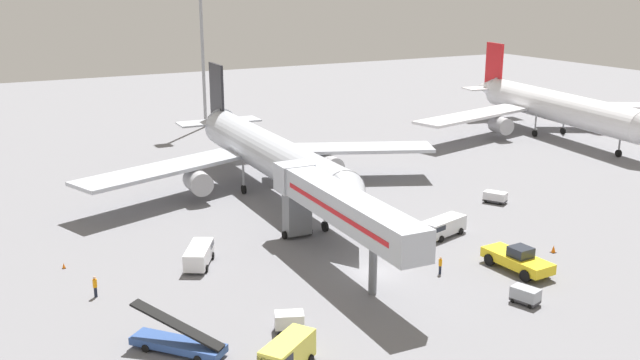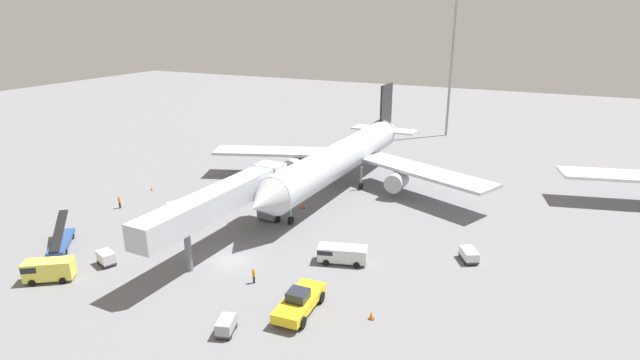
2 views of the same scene
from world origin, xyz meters
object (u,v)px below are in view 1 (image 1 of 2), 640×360
Objects in this scene: safety_cone_alpha at (292,215)px; safety_cone_bravo at (554,249)px; apron_light_mast at (200,1)px; ground_crew_worker_midground at (440,265)px; pushback_tug at (518,259)px; service_van_outer_left at (287,354)px; airplane_background at (553,106)px; baggage_cart_mid_left at (525,295)px; belt_loader_truck at (178,342)px; baggage_cart_far_right at (289,321)px; ground_crew_worker_foreground at (95,286)px; airplane_at_gate at (266,153)px; baggage_cart_near_center at (495,197)px; service_van_rear_left at (442,226)px; safety_cone_charlie at (64,266)px; service_van_far_left at (199,254)px; jet_bridge at (336,205)px.

safety_cone_alpha is 1.03× the size of safety_cone_bravo.
ground_crew_worker_midground is at bearing -93.09° from apron_light_mast.
ground_crew_worker_midground is 2.21× the size of safety_cone_bravo.
pushback_tug is 26.44m from service_van_outer_left.
baggage_cart_mid_left is at bearing -137.05° from airplane_background.
belt_loader_truck reaches higher than service_van_outer_left.
pushback_tug is 1.06× the size of belt_loader_truck.
baggage_cart_far_right is 81.52m from airplane_background.
ground_crew_worker_midground is at bearing 175.87° from safety_cone_bravo.
pushback_tug reaches higher than ground_crew_worker_foreground.
apron_light_mast is at bearing 69.38° from belt_loader_truck.
baggage_cart_far_right is at bearing -175.08° from safety_cone_bravo.
airplane_at_gate is 39.59m from baggage_cart_mid_left.
baggage_cart_near_center is at bearing 68.41° from safety_cone_bravo.
pushback_tug is at bearing 1.92° from baggage_cart_far_right.
safety_cone_bravo is (12.88, -0.93, -0.50)m from ground_crew_worker_midground.
airplane_at_gate is 9.92× the size of service_van_outer_left.
service_van_rear_left is at bearing 26.34° from baggage_cart_far_right.
baggage_cart_mid_left is 4.80× the size of safety_cone_charlie.
ground_crew_worker_midground is at bearing 5.83° from belt_loader_truck.
baggage_cart_far_right is 39.61m from baggage_cart_near_center.
belt_loader_truck is 8.80× the size of safety_cone_bravo.
baggage_cart_near_center is at bearing 3.07° from service_van_far_left.
pushback_tug reaches higher than service_van_outer_left.
pushback_tug reaches higher than safety_cone_bravo.
safety_cone_alpha is at bearing 31.27° from service_van_far_left.
pushback_tug is 25.73m from safety_cone_alpha.
service_van_outer_left is at bearing -116.48° from safety_cone_alpha.
apron_light_mast reaches higher than service_van_rear_left.
baggage_cart_near_center is (43.72, 16.72, -0.04)m from belt_loader_truck.
jet_bridge is at bearing 50.72° from service_van_outer_left.
jet_bridge is 4.49× the size of service_van_far_left.
belt_loader_truck is 2.61× the size of baggage_cart_far_right.
apron_light_mast reaches higher than belt_loader_truck.
baggage_cart_near_center is at bearing 30.78° from service_van_outer_left.
apron_light_mast reaches higher than airplane_background.
airplane_at_gate is at bearing 68.61° from baggage_cart_far_right.
safety_cone_bravo reaches higher than safety_cone_charlie.
airplane_at_gate is 47.11m from apron_light_mast.
service_van_outer_left is 32.98m from safety_cone_bravo.
service_van_far_left reaches higher than safety_cone_charlie.
service_van_outer_left is at bearing -63.59° from ground_crew_worker_foreground.
ground_crew_worker_foreground reaches higher than baggage_cart_far_right.
safety_cone_charlie is at bearing -165.23° from airplane_background.
apron_light_mast is (4.01, 74.19, 21.13)m from ground_crew_worker_midground.
ground_crew_worker_foreground is at bearing 177.20° from service_van_rear_left.
service_van_outer_left is at bearing -156.15° from ground_crew_worker_midground.
safety_cone_bravo is (31.16, -13.12, -0.70)m from service_van_far_left.
ground_crew_worker_foreground is 25.71m from safety_cone_alpha.
ground_crew_worker_midground is (28.16, -9.53, -0.10)m from ground_crew_worker_foreground.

